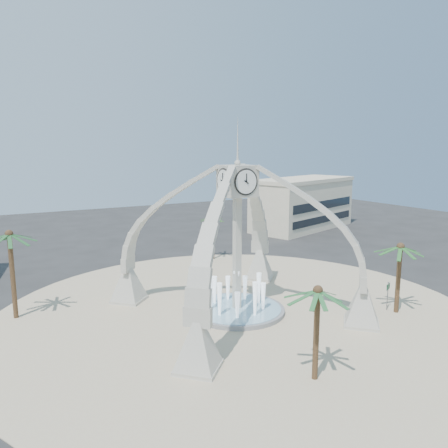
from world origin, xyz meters
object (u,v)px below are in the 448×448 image
fountain (237,309)px  palm_east (400,248)px  clock_tower (237,237)px  palm_south (318,292)px  street_sign (388,290)px  palm_west (9,236)px  palm_north (213,217)px

fountain → palm_east: (11.62, -6.61, 5.32)m
clock_tower → palm_south: size_ratio=2.87×
street_sign → clock_tower: bearing=129.2°
street_sign → palm_east: bearing=-91.7°
palm_south → clock_tower: bearing=82.5°
palm_east → street_sign: size_ratio=2.56×
fountain → palm_south: size_ratio=1.28×
fountain → street_sign: fountain is taller
fountain → palm_west: 19.16m
fountain → palm_east: 14.39m
fountain → clock_tower: bearing=-90.0°
palm_east → palm_west: (-27.89, 14.31, 1.25)m
palm_west → clock_tower: bearing=-25.3°
clock_tower → street_sign: size_ratio=7.13×
palm_north → street_sign: palm_north is taller
palm_north → palm_south: bearing=-106.1°
palm_east → palm_south: bearing=-159.5°
clock_tower → street_sign: bearing=-27.4°
clock_tower → palm_south: (-1.51, -11.51, -1.03)m
fountain → palm_north: size_ratio=1.34×
clock_tower → fountain: 6.20m
palm_west → palm_south: size_ratio=1.24×
clock_tower → palm_north: clock_tower is taller
fountain → palm_south: bearing=-97.5°
palm_west → fountain: bearing=-25.3°
clock_tower → palm_north: (6.61, 16.66, -1.22)m
palm_north → palm_south: size_ratio=0.96×
palm_west → street_sign: 31.18m
palm_east → palm_south: 14.01m
fountain → palm_east: bearing=-29.6°
clock_tower → palm_east: size_ratio=2.79×
clock_tower → palm_west: 18.00m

